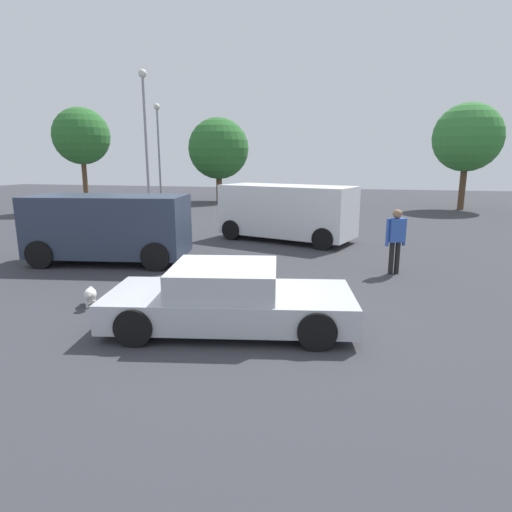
{
  "coord_description": "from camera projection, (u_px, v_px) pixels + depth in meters",
  "views": [
    {
      "loc": [
        2.1,
        -7.4,
        2.98
      ],
      "look_at": [
        -0.07,
        1.7,
        0.9
      ],
      "focal_mm": 30.21,
      "sensor_mm": 36.0,
      "label": 1
    }
  ],
  "objects": [
    {
      "name": "pedestrian",
      "position": [
        396.0,
        236.0,
        11.36
      ],
      "size": [
        0.53,
        0.38,
        1.74
      ],
      "rotation": [
        0.0,
        0.0,
        5.14
      ],
      "color": "black",
      "rests_on": "ground_plane"
    },
    {
      "name": "tree_back_center",
      "position": [
        81.0,
        136.0,
        25.12
      ],
      "size": [
        3.26,
        3.26,
        6.0
      ],
      "color": "brown",
      "rests_on": "ground_plane"
    },
    {
      "name": "van_white",
      "position": [
        287.0,
        211.0,
        16.16
      ],
      "size": [
        5.33,
        3.41,
        2.07
      ],
      "rotation": [
        0.0,
        0.0,
        2.83
      ],
      "color": "white",
      "rests_on": "ground_plane"
    },
    {
      "name": "ground_plane",
      "position": [
        239.0,
        322.0,
        8.15
      ],
      "size": [
        80.0,
        80.0,
        0.0
      ],
      "primitive_type": "plane",
      "color": "#38383D"
    },
    {
      "name": "light_post_mid",
      "position": [
        158.0,
        137.0,
        30.42
      ],
      "size": [
        0.44,
        0.44,
        6.85
      ],
      "color": "gray",
      "rests_on": "ground_plane"
    },
    {
      "name": "sedan_foreground",
      "position": [
        229.0,
        299.0,
        7.76
      ],
      "size": [
        4.64,
        2.61,
        1.16
      ],
      "rotation": [
        0.0,
        0.0,
        0.18
      ],
      "color": "#B7BABF",
      "rests_on": "ground_plane"
    },
    {
      "name": "dog",
      "position": [
        90.0,
        294.0,
        8.94
      ],
      "size": [
        0.44,
        0.58,
        0.42
      ],
      "rotation": [
        0.0,
        0.0,
        5.26
      ],
      "color": "white",
      "rests_on": "ground_plane"
    },
    {
      "name": "tree_far_right",
      "position": [
        218.0,
        149.0,
        31.09
      ],
      "size": [
        4.36,
        4.36,
        5.99
      ],
      "color": "brown",
      "rests_on": "ground_plane"
    },
    {
      "name": "tree_back_left",
      "position": [
        467.0,
        138.0,
        25.71
      ],
      "size": [
        4.03,
        4.03,
        6.34
      ],
      "color": "brown",
      "rests_on": "ground_plane"
    },
    {
      "name": "light_post_near",
      "position": [
        145.0,
        121.0,
        22.84
      ],
      "size": [
        0.44,
        0.44,
        7.61
      ],
      "color": "gray",
      "rests_on": "ground_plane"
    },
    {
      "name": "suv_dark",
      "position": [
        109.0,
        226.0,
        12.66
      ],
      "size": [
        4.75,
        2.61,
        1.99
      ],
      "rotation": [
        0.0,
        0.0,
        0.15
      ],
      "color": "#2D384C",
      "rests_on": "ground_plane"
    }
  ]
}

